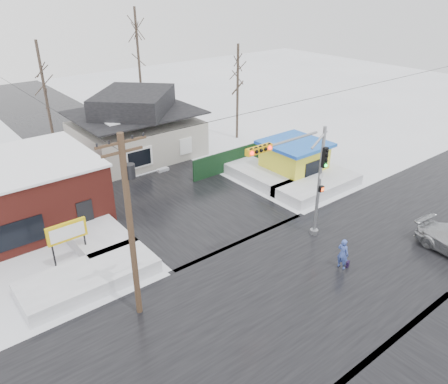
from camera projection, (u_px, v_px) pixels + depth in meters
ground at (307, 282)px, 23.01m from camera, size 120.00×120.00×0.00m
road_ns at (307, 282)px, 23.00m from camera, size 10.00×120.00×0.02m
road_ew at (307, 282)px, 23.00m from camera, size 120.00×10.00×0.02m
snowbank_nw at (89, 278)px, 22.71m from camera, size 7.00×3.00×0.80m
snowbank_ne at (318, 185)px, 32.77m from camera, size 7.00×3.00×0.80m
snowbank_nside_w at (87, 227)px, 27.33m from camera, size 3.00×8.00×0.80m
snowbank_nside_e at (253, 171)px, 35.15m from camera, size 3.00×8.00×0.80m
traffic_signal at (303, 174)px, 24.44m from camera, size 6.05×0.68×7.00m
utility_pole at (131, 219)px, 18.76m from camera, size 3.15×0.44×9.00m
marquee_sign at (67, 233)px, 23.78m from camera, size 2.20×0.21×2.55m
house at (136, 127)px, 38.39m from camera, size 10.40×8.40×5.76m
kiosk at (294, 159)px, 34.67m from camera, size 4.60×4.60×2.88m
fence at (233, 160)px, 36.06m from camera, size 8.00×0.12×1.80m
tree_far_left at (40, 66)px, 35.48m from camera, size 3.00×3.00×10.00m
tree_far_mid at (137, 34)px, 41.76m from camera, size 3.00×3.00×12.00m
tree_far_right at (238, 64)px, 40.56m from camera, size 3.00×3.00×9.00m
pedestrian at (343, 254)px, 23.76m from camera, size 0.50×0.70×1.81m
shopping_bag at (348, 264)px, 24.13m from camera, size 0.30×0.20×0.35m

